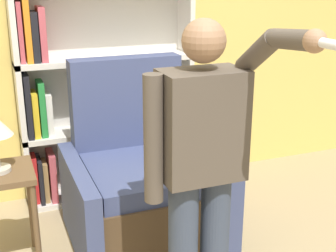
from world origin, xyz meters
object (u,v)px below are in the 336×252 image
(bookcase, at_px, (91,96))
(person_standing, at_px, (202,164))
(side_table, at_px, (1,192))
(armchair, at_px, (141,186))

(bookcase, bearing_deg, person_standing, -83.70)
(person_standing, bearing_deg, bookcase, 96.30)
(bookcase, xyz_separation_m, side_table, (-0.74, -0.79, -0.33))
(armchair, bearing_deg, side_table, -175.67)
(bookcase, distance_m, person_standing, 1.66)
(bookcase, bearing_deg, armchair, -76.90)
(person_standing, distance_m, side_table, 1.31)
(bookcase, height_order, person_standing, bookcase)
(bookcase, height_order, armchair, bookcase)
(armchair, distance_m, person_standing, 1.06)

